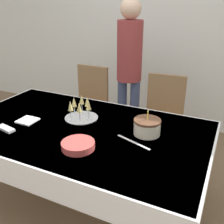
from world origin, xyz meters
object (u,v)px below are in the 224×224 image
at_px(birthday_cake, 147,127).
at_px(plate_stack_main, 78,145).
at_px(dining_chair_far_left, 89,103).
at_px(dining_chair_far_right, 163,117).
at_px(champagne_tray, 81,109).
at_px(person_standing, 129,62).

xyz_separation_m(birthday_cake, plate_stack_main, (-0.36, -0.41, -0.04)).
distance_m(dining_chair_far_left, dining_chair_far_right, 0.90).
height_order(champagne_tray, person_standing, person_standing).
bearing_deg(dining_chair_far_left, person_standing, 23.09).
xyz_separation_m(champagne_tray, plate_stack_main, (0.25, -0.44, -0.06)).
bearing_deg(birthday_cake, champagne_tray, 176.83).
relative_size(birthday_cake, plate_stack_main, 0.88).
relative_size(plate_stack_main, person_standing, 0.14).
bearing_deg(birthday_cake, dining_chair_far_left, 140.97).
relative_size(champagne_tray, plate_stack_main, 1.24).
bearing_deg(person_standing, plate_stack_main, -82.29).
height_order(dining_chair_far_right, birthday_cake, dining_chair_far_right).
height_order(birthday_cake, plate_stack_main, birthday_cake).
bearing_deg(plate_stack_main, champagne_tray, 119.47).
bearing_deg(dining_chair_far_right, champagne_tray, -124.72).
bearing_deg(champagne_tray, birthday_cake, -3.17).
distance_m(birthday_cake, champagne_tray, 0.61).
distance_m(dining_chair_far_right, plate_stack_main, 1.26).
bearing_deg(dining_chair_far_right, person_standing, 158.44).
distance_m(dining_chair_far_right, birthday_cake, 0.84).
xyz_separation_m(dining_chair_far_right, birthday_cake, (0.08, -0.80, 0.26)).
relative_size(dining_chair_far_right, birthday_cake, 4.65).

